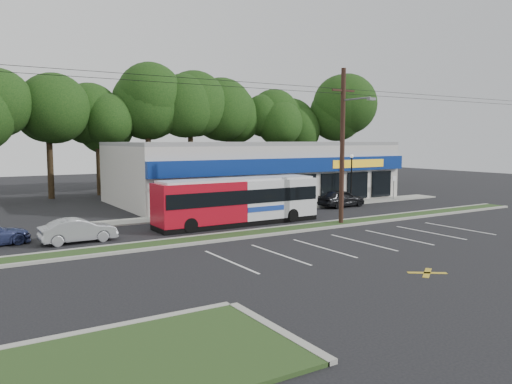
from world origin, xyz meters
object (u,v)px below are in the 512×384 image
at_px(lamp_post, 351,173).
at_px(pedestrian_b, 308,201).
at_px(sign_post, 394,183).
at_px(car_dark, 341,198).
at_px(pedestrian_a, 273,199).
at_px(utility_pole, 341,141).
at_px(car_silver, 78,230).
at_px(metrobus, 239,200).

xyz_separation_m(lamp_post, pedestrian_b, (-6.89, -2.80, -1.76)).
relative_size(lamp_post, sign_post, 1.91).
xyz_separation_m(car_dark, pedestrian_a, (-6.07, 1.01, 0.19)).
bearing_deg(car_dark, lamp_post, -63.87).
distance_m(car_dark, pedestrian_a, 6.16).
height_order(utility_pole, car_silver, utility_pole).
bearing_deg(utility_pole, pedestrian_b, 75.88).
bearing_deg(car_dark, pedestrian_a, 76.67).
xyz_separation_m(lamp_post, sign_post, (5.00, -0.23, -1.12)).
bearing_deg(pedestrian_b, sign_post, -135.81).
bearing_deg(pedestrian_b, car_dark, -130.16).
height_order(lamp_post, sign_post, lamp_post).
distance_m(utility_pole, lamp_post, 11.67).
bearing_deg(metrobus, pedestrian_a, 36.19).
bearing_deg(pedestrian_a, metrobus, 7.50).
relative_size(sign_post, car_silver, 0.56).
height_order(lamp_post, pedestrian_a, lamp_post).
xyz_separation_m(car_silver, pedestrian_b, (16.97, 1.98, 0.26)).
relative_size(utility_pole, car_dark, 11.82).
bearing_deg(car_silver, metrobus, -89.21).
bearing_deg(pedestrian_b, metrobus, 44.42).
bearing_deg(car_dark, utility_pole, 134.08).
bearing_deg(metrobus, car_silver, -177.83).
bearing_deg(car_dark, car_silver, 95.22).
bearing_deg(sign_post, car_dark, -171.53).
bearing_deg(metrobus, sign_post, 11.74).
xyz_separation_m(car_dark, car_silver, (-21.60, -3.48, -0.07)).
distance_m(lamp_post, metrobus, 14.39).
relative_size(metrobus, car_dark, 2.66).
distance_m(utility_pole, pedestrian_a, 8.81).
bearing_deg(metrobus, utility_pole, -33.47).
bearing_deg(lamp_post, metrobus, -162.56).
height_order(metrobus, pedestrian_a, metrobus).
height_order(sign_post, car_silver, sign_post).
bearing_deg(car_silver, utility_pole, -103.08).
xyz_separation_m(lamp_post, car_silver, (-23.86, -4.78, -2.02)).
height_order(lamp_post, car_silver, lamp_post).
bearing_deg(lamp_post, pedestrian_a, -177.94).
xyz_separation_m(utility_pole, pedestrian_b, (1.28, 5.07, -4.50)).
height_order(car_dark, car_silver, car_dark).
bearing_deg(utility_pole, pedestrian_a, 91.23).
distance_m(car_silver, pedestrian_b, 17.08).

